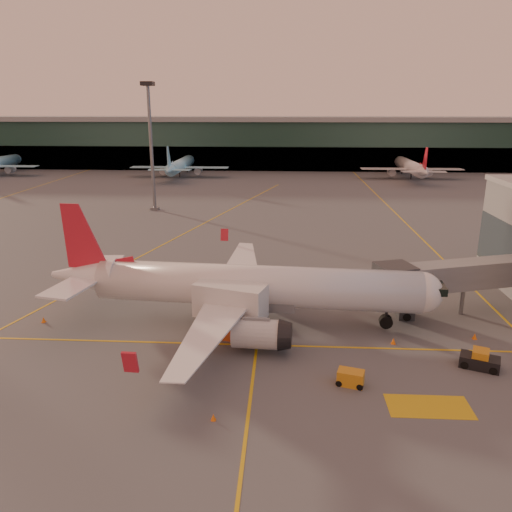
# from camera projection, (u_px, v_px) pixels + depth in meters

# --- Properties ---
(ground) EXTENTS (600.00, 600.00, 0.00)m
(ground) POSITION_uv_depth(u_px,v_px,m) (193.00, 371.00, 40.96)
(ground) COLOR #4C4F54
(ground) RESTS_ON ground
(taxi_markings) EXTENTS (100.12, 173.00, 0.01)m
(taxi_markings) POSITION_uv_depth(u_px,v_px,m) (197.00, 236.00, 83.90)
(taxi_markings) COLOR gold
(taxi_markings) RESTS_ON ground
(terminal) EXTENTS (400.00, 20.00, 17.60)m
(terminal) POSITION_uv_depth(u_px,v_px,m) (265.00, 143.00, 174.02)
(terminal) COLOR #19382D
(terminal) RESTS_ON ground
(mast_west_near) EXTENTS (2.40, 2.40, 25.60)m
(mast_west_near) POSITION_uv_depth(u_px,v_px,m) (151.00, 137.00, 100.91)
(mast_west_near) COLOR slate
(mast_west_near) RESTS_ON ground
(distant_aircraft_row) EXTENTS (225.00, 34.00, 13.00)m
(distant_aircraft_row) POSITION_uv_depth(u_px,v_px,m) (91.00, 176.00, 156.77)
(distant_aircraft_row) COLOR #97E1FD
(distant_aircraft_row) RESTS_ON ground
(main_airplane) EXTENTS (38.99, 35.13, 11.76)m
(main_airplane) POSITION_uv_depth(u_px,v_px,m) (243.00, 287.00, 49.05)
(main_airplane) COLOR white
(main_airplane) RESTS_ON ground
(jet_bridge) EXTENTS (19.95, 8.83, 5.84)m
(jet_bridge) POSITION_uv_depth(u_px,v_px,m) (475.00, 276.00, 51.63)
(jet_bridge) COLOR slate
(jet_bridge) RESTS_ON ground
(catering_truck) EXTENTS (7.16, 4.71, 5.13)m
(catering_truck) POSITION_uv_depth(u_px,v_px,m) (231.00, 307.00, 46.59)
(catering_truck) COLOR #C74A1C
(catering_truck) RESTS_ON ground
(gpu_cart) EXTENTS (2.32, 1.75, 1.21)m
(gpu_cart) POSITION_uv_depth(u_px,v_px,m) (351.00, 378.00, 38.79)
(gpu_cart) COLOR orange
(gpu_cart) RESTS_ON ground
(pushback_tug) EXTENTS (3.49, 2.71, 1.59)m
(pushback_tug) POSITION_uv_depth(u_px,v_px,m) (480.00, 361.00, 41.36)
(pushback_tug) COLOR black
(pushback_tug) RESTS_ON ground
(cone_nose) EXTENTS (0.45, 0.45, 0.57)m
(cone_nose) POSITION_uv_depth(u_px,v_px,m) (475.00, 336.00, 46.57)
(cone_nose) COLOR orange
(cone_nose) RESTS_ON ground
(cone_tail) EXTENTS (0.44, 0.44, 0.56)m
(cone_tail) POSITION_uv_depth(u_px,v_px,m) (44.00, 320.00, 50.19)
(cone_tail) COLOR orange
(cone_tail) RESTS_ON ground
(cone_wing_right) EXTENTS (0.38, 0.38, 0.48)m
(cone_wing_right) POSITION_uv_depth(u_px,v_px,m) (213.00, 417.00, 34.51)
(cone_wing_right) COLOR orange
(cone_wing_right) RESTS_ON ground
(cone_fwd) EXTENTS (0.45, 0.45, 0.57)m
(cone_fwd) POSITION_uv_depth(u_px,v_px,m) (393.00, 341.00, 45.63)
(cone_fwd) COLOR orange
(cone_fwd) RESTS_ON ground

